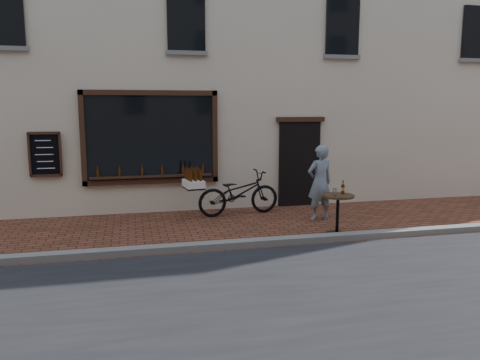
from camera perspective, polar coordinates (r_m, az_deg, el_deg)
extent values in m
plane|color=#532D1B|center=(8.74, 3.28, -8.29)|extent=(90.00, 90.00, 0.00)
cube|color=slate|center=(8.90, 2.92, -7.56)|extent=(90.00, 0.25, 0.12)
cube|color=beige|center=(14.89, -4.04, 18.26)|extent=(28.00, 6.00, 10.00)
cube|color=black|center=(11.48, -10.82, 5.11)|extent=(3.00, 0.06, 2.00)
cube|color=black|center=(11.44, -10.97, 10.41)|extent=(3.24, 0.10, 0.12)
cube|color=black|center=(11.58, -10.66, -0.14)|extent=(3.24, 0.10, 0.12)
cube|color=black|center=(11.50, -18.63, 4.81)|extent=(0.12, 0.10, 2.24)
cube|color=black|center=(11.63, -3.08, 5.30)|extent=(0.12, 0.10, 2.24)
cube|color=black|center=(11.51, -10.67, 0.46)|extent=(2.90, 0.16, 0.05)
cube|color=black|center=(12.32, 7.23, 1.95)|extent=(1.10, 0.10, 2.20)
cube|color=black|center=(12.21, 7.39, 7.34)|extent=(1.30, 0.10, 0.12)
cube|color=black|center=(11.64, -22.66, 2.90)|extent=(0.62, 0.04, 0.92)
cylinder|color=#3D1C07|center=(11.50, -16.91, 0.83)|extent=(0.06, 0.06, 0.19)
cylinder|color=#3D1C07|center=(11.48, -14.42, 0.92)|extent=(0.06, 0.06, 0.19)
cylinder|color=#3D1C07|center=(11.48, -11.93, 1.01)|extent=(0.06, 0.06, 0.19)
cylinder|color=#3D1C07|center=(11.50, -9.44, 1.10)|extent=(0.06, 0.06, 0.19)
cylinder|color=#3D1C07|center=(11.55, -6.96, 1.18)|extent=(0.06, 0.06, 0.19)
cylinder|color=#3D1C07|center=(11.61, -4.51, 1.27)|extent=(0.06, 0.06, 0.19)
cube|color=black|center=(11.92, -27.07, 17.73)|extent=(0.90, 0.06, 1.40)
cube|color=black|center=(11.71, -6.59, 18.79)|extent=(0.90, 0.06, 1.40)
cube|color=black|center=(12.82, 12.40, 17.79)|extent=(0.90, 0.06, 1.40)
cube|color=black|center=(14.95, 26.92, 15.75)|extent=(0.90, 0.06, 1.40)
imported|color=black|center=(11.23, -0.17, -1.60)|extent=(2.10, 0.99, 1.06)
cube|color=black|center=(10.85, -5.69, -0.95)|extent=(0.48, 0.62, 0.04)
cube|color=white|center=(10.83, -5.70, -0.42)|extent=(0.48, 0.64, 0.17)
cylinder|color=#3D1C07|center=(10.63, -4.79, 0.47)|extent=(0.07, 0.07, 0.22)
cylinder|color=#3D1C07|center=(10.60, -5.40, 0.44)|extent=(0.07, 0.07, 0.22)
cylinder|color=#3D1C07|center=(10.57, -6.02, 0.40)|extent=(0.07, 0.07, 0.22)
cylinder|color=#3D1C07|center=(10.77, -5.01, 0.58)|extent=(0.07, 0.07, 0.22)
cylinder|color=#3D1C07|center=(10.73, -5.61, 0.54)|extent=(0.07, 0.07, 0.22)
cylinder|color=#3D1C07|center=(10.70, -6.22, 0.51)|extent=(0.07, 0.07, 0.22)
cylinder|color=#3D1C07|center=(10.90, -5.22, 0.68)|extent=(0.07, 0.07, 0.22)
cylinder|color=#3D1C07|center=(10.87, -5.82, 0.65)|extent=(0.07, 0.07, 0.22)
cylinder|color=#3D1C07|center=(10.84, -6.42, 0.61)|extent=(0.07, 0.07, 0.22)
cylinder|color=#3D1C07|center=(11.04, -5.43, 0.78)|extent=(0.07, 0.07, 0.22)
cylinder|color=#3D1C07|center=(11.00, -6.02, 0.74)|extent=(0.07, 0.07, 0.22)
cylinder|color=#3D1C07|center=(10.97, -6.61, 0.71)|extent=(0.07, 0.07, 0.22)
cylinder|color=black|center=(9.78, 11.72, -6.49)|extent=(0.48, 0.48, 0.03)
cylinder|color=black|center=(9.68, 11.79, -4.24)|extent=(0.06, 0.06, 0.76)
cylinder|color=#311E10|center=(9.60, 11.87, -1.91)|extent=(0.65, 0.65, 0.04)
cylinder|color=gold|center=(9.69, 12.42, -1.09)|extent=(0.07, 0.07, 0.06)
cylinder|color=white|center=(9.47, 11.49, -1.48)|extent=(0.08, 0.08, 0.14)
imported|color=slate|center=(10.86, 9.71, -0.30)|extent=(0.69, 0.52, 1.73)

